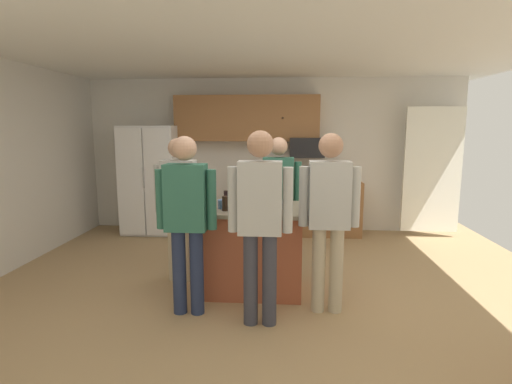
{
  "coord_description": "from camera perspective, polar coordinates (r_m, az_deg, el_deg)",
  "views": [
    {
      "loc": [
        0.25,
        -4.15,
        1.78
      ],
      "look_at": [
        -0.08,
        0.32,
        1.05
      ],
      "focal_mm": 28.02,
      "sensor_mm": 36.0,
      "label": 1
    }
  ],
  "objects": [
    {
      "name": "person_guest_by_door",
      "position": [
        4.98,
        3.19,
        -0.29
      ],
      "size": [
        0.57,
        0.22,
        1.66
      ],
      "rotation": [
        0.0,
        0.0,
        -1.89
      ],
      "color": "#383842",
      "rests_on": "ground"
    },
    {
      "name": "glass_dark_ale",
      "position": [
        4.09,
        -2.3,
        -1.7
      ],
      "size": [
        0.07,
        0.07,
        0.14
      ],
      "color": "black",
      "rests_on": "kitchen_island"
    },
    {
      "name": "person_elder_center",
      "position": [
        3.78,
        -9.91,
        -3.05
      ],
      "size": [
        0.57,
        0.22,
        1.7
      ],
      "rotation": [
        0.0,
        0.0,
        0.79
      ],
      "color": "#232D4C",
      "rests_on": "ground"
    },
    {
      "name": "ceiling",
      "position": [
        4.24,
        0.81,
        20.39
      ],
      "size": [
        7.04,
        7.04,
        0.0
      ],
      "primitive_type": "plane",
      "color": "white"
    },
    {
      "name": "serving_tray",
      "position": [
        4.32,
        1.99,
        -1.79
      ],
      "size": [
        0.44,
        0.3,
        0.04
      ],
      "color": "#B7B7BC",
      "rests_on": "kitchen_island"
    },
    {
      "name": "tumbler_amber",
      "position": [
        4.28,
        -2.44,
        -1.28
      ],
      "size": [
        0.07,
        0.07,
        0.13
      ],
      "color": "black",
      "rests_on": "kitchen_island"
    },
    {
      "name": "refrigerator",
      "position": [
        6.97,
        -14.68,
        1.7
      ],
      "size": [
        0.92,
        0.76,
        1.81
      ],
      "color": "white",
      "rests_on": "ground"
    },
    {
      "name": "person_host_foreground",
      "position": [
        3.82,
        10.38,
        -2.66
      ],
      "size": [
        0.57,
        0.23,
        1.73
      ],
      "rotation": [
        0.0,
        0.0,
        2.59
      ],
      "color": "tan",
      "rests_on": "ground"
    },
    {
      "name": "glass_stout_tall",
      "position": [
        4.46,
        -4.19,
        -0.76
      ],
      "size": [
        0.07,
        0.07,
        0.15
      ],
      "color": "black",
      "rests_on": "kitchen_island"
    },
    {
      "name": "cabinet_run_upper",
      "position": [
        6.79,
        -1.31,
        10.46
      ],
      "size": [
        2.4,
        0.38,
        0.75
      ],
      "color": "#936038"
    },
    {
      "name": "cabinet_run_lower",
      "position": [
        6.77,
        7.09,
        -2.16
      ],
      "size": [
        1.8,
        0.63,
        0.9
      ],
      "color": "#936038",
      "rests_on": "ground"
    },
    {
      "name": "french_door_window_panel",
      "position": [
        7.0,
        23.85,
        2.87
      ],
      "size": [
        0.9,
        0.06,
        2.0
      ],
      "primitive_type": "cube",
      "color": "white",
      "rests_on": "ground"
    },
    {
      "name": "mug_ceramic_white",
      "position": [
        4.22,
        -4.85,
        -1.74
      ],
      "size": [
        0.13,
        0.09,
        0.09
      ],
      "color": "#4C6B99",
      "rests_on": "kitchen_island"
    },
    {
      "name": "person_guest_left",
      "position": [
        3.5,
        0.59,
        -3.3
      ],
      "size": [
        0.57,
        0.23,
        1.75
      ],
      "rotation": [
        0.0,
        0.0,
        1.72
      ],
      "color": "#383842",
      "rests_on": "ground"
    },
    {
      "name": "person_guest_right",
      "position": [
        4.65,
        -10.89,
        -1.12
      ],
      "size": [
        0.57,
        0.22,
        1.66
      ],
      "rotation": [
        0.0,
        0.0,
        -0.27
      ],
      "color": "tan",
      "rests_on": "ground"
    },
    {
      "name": "glass_short_whisky",
      "position": [
        4.1,
        -4.4,
        -1.66
      ],
      "size": [
        0.07,
        0.07,
        0.15
      ],
      "color": "black",
      "rests_on": "kitchen_island"
    },
    {
      "name": "kitchen_island",
      "position": [
        4.39,
        -0.29,
        -8.09
      ],
      "size": [
        1.15,
        0.83,
        0.93
      ],
      "color": "#AD5638",
      "rests_on": "ground"
    },
    {
      "name": "floor",
      "position": [
        4.52,
        0.73,
        -13.93
      ],
      "size": [
        7.04,
        7.04,
        0.0
      ],
      "primitive_type": "plane",
      "color": "tan",
      "rests_on": "ground"
    },
    {
      "name": "microwave_over_range",
      "position": [
        6.67,
        7.26,
        6.33
      ],
      "size": [
        0.56,
        0.4,
        0.32
      ],
      "primitive_type": "cube",
      "color": "black"
    },
    {
      "name": "glass_pilsner",
      "position": [
        4.11,
        -0.09,
        -1.54
      ],
      "size": [
        0.07,
        0.07,
        0.16
      ],
      "color": "black",
      "rests_on": "kitchen_island"
    },
    {
      "name": "back_wall",
      "position": [
        6.97,
        2.15,
        5.28
      ],
      "size": [
        6.4,
        0.1,
        2.6
      ],
      "primitive_type": "cube",
      "color": "silver",
      "rests_on": "ground"
    }
  ]
}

